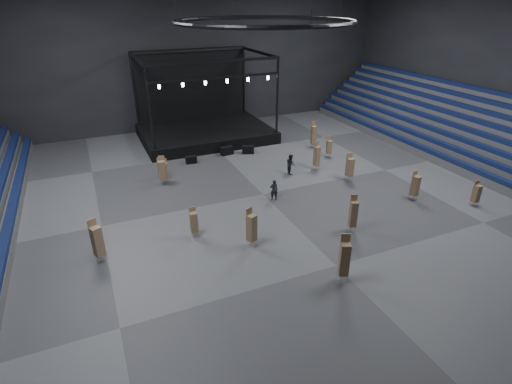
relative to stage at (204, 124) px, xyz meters
name	(u,v)px	position (x,y,z in m)	size (l,w,h in m)	color
floor	(263,194)	(0.00, -16.24, -1.45)	(50.00, 50.00, 0.00)	#4A4A4C
wall_back	(187,50)	(0.00, 4.76, 7.55)	(50.00, 0.20, 18.00)	black
wall_right	(504,61)	(25.00, -16.24, 7.55)	(0.20, 42.00, 18.00)	black
bleachers_right	(470,138)	(22.94, -16.24, 0.28)	(7.20, 40.00, 6.40)	#4C4C4E
stage	(204,124)	(0.00, 0.00, 0.00)	(14.00, 10.00, 9.20)	black
truss_ring	(265,21)	(0.00, -16.24, 11.55)	(12.30, 12.30, 5.15)	black
flight_case_left	(191,160)	(-3.53, -7.29, -1.10)	(1.05, 0.52, 0.70)	black
flight_case_mid	(227,151)	(0.43, -6.48, -1.03)	(1.25, 0.62, 0.83)	black
flight_case_right	(248,150)	(2.53, -7.01, -1.05)	(1.20, 0.60, 0.80)	black
chair_stack_0	(165,170)	(-6.76, -10.81, -0.30)	(0.58, 0.58, 2.16)	silver
chair_stack_1	(350,167)	(7.97, -16.81, -0.13)	(0.60, 0.60, 2.49)	silver
chair_stack_2	(313,135)	(9.51, -8.22, -0.01)	(0.56, 0.56, 2.84)	silver
chair_stack_3	(162,170)	(-6.99, -10.98, -0.13)	(0.68, 0.68, 2.50)	silver
chair_stack_4	(160,167)	(-6.90, -9.57, -0.45)	(0.49, 0.49, 1.87)	silver
chair_stack_6	(415,185)	(10.47, -21.91, -0.17)	(0.61, 0.61, 2.45)	silver
chair_stack_7	(344,258)	(-0.46, -28.00, 0.06)	(0.71, 0.71, 2.97)	silver
chair_stack_8	(317,156)	(6.67, -13.52, -0.07)	(0.52, 0.52, 2.71)	silver
chair_stack_9	(251,227)	(-3.79, -22.72, -0.05)	(0.69, 0.69, 2.71)	silver
chair_stack_10	(194,222)	(-6.85, -20.16, -0.31)	(0.47, 0.47, 2.16)	silver
chair_stack_11	(97,241)	(-12.87, -20.56, 0.02)	(0.71, 0.71, 2.87)	silver
chair_stack_12	(329,147)	(9.48, -11.28, -0.36)	(0.55, 0.55, 2.05)	silver
chair_stack_13	(477,193)	(14.00, -24.59, -0.34)	(0.47, 0.47, 2.08)	silver
chair_stack_14	(353,213)	(3.21, -23.81, -0.08)	(0.59, 0.59, 2.71)	silver
man_center	(274,190)	(0.38, -17.44, -0.59)	(0.62, 0.41, 1.71)	black
crew_member	(291,164)	(4.03, -13.40, -0.52)	(0.90, 0.70, 1.85)	black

